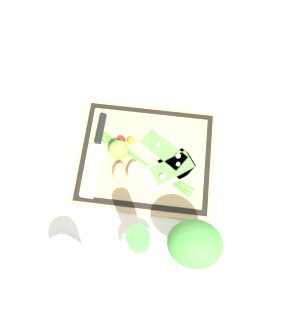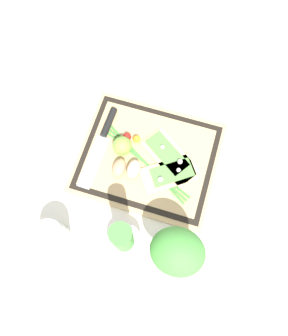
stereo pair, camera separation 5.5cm
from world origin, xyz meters
The scene contains 14 objects.
ground_plane centered at (0.00, 0.00, 0.00)m, with size 6.00×6.00×0.00m, color silver.
cutting_board centered at (0.00, 0.00, 0.01)m, with size 0.42×0.36×0.02m.
pizza_slice_near centered at (-0.06, -0.02, 0.02)m, with size 0.20×0.18×0.02m.
pizza_slice_far centered at (-0.08, 0.04, 0.02)m, with size 0.18×0.16×0.02m.
knife centered at (0.15, -0.03, 0.02)m, with size 0.05×0.27×0.02m.
egg_brown centered at (0.07, 0.07, 0.03)m, with size 0.04×0.06×0.04m, color tan.
egg_pink centered at (0.03, 0.06, 0.03)m, with size 0.04×0.06×0.04m, color beige.
lime centered at (0.08, 0.00, 0.04)m, with size 0.06×0.06×0.06m, color #7FB742.
cherry_tomato_red centered at (0.08, -0.04, 0.03)m, with size 0.03×0.03×0.03m, color red.
cherry_tomato_yellow centered at (0.05, -0.04, 0.03)m, with size 0.02×0.02×0.02m, color gold.
scallion_bunch centered at (0.00, 0.02, 0.02)m, with size 0.31×0.18×0.01m.
herb_pot centered at (-0.01, 0.27, 0.08)m, with size 0.10×0.10×0.23m.
sauce_jar centered at (0.18, 0.31, 0.05)m, with size 0.09×0.09×0.11m.
herb_glass centered at (-0.15, 0.26, 0.12)m, with size 0.14×0.12×0.21m.
Camera 2 is at (-0.09, 0.34, 0.96)m, focal length 35.00 mm.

